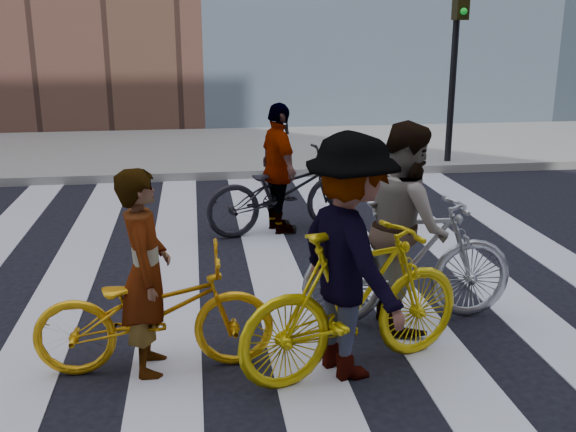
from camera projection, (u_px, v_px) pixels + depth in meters
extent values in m
plane|color=black|center=(226.00, 290.00, 6.89)|extent=(100.00, 100.00, 0.00)
cube|color=gray|center=(208.00, 150.00, 14.01)|extent=(100.00, 5.00, 0.15)
cube|color=silver|center=(60.00, 298.00, 6.67)|extent=(0.55, 10.00, 0.01)
cube|color=silver|center=(172.00, 292.00, 6.82)|extent=(0.55, 10.00, 0.01)
cube|color=silver|center=(280.00, 286.00, 6.97)|extent=(0.55, 10.00, 0.01)
cube|color=silver|center=(383.00, 281.00, 7.11)|extent=(0.55, 10.00, 0.01)
cube|color=silver|center=(482.00, 276.00, 7.26)|extent=(0.55, 10.00, 0.01)
cylinder|color=black|center=(452.00, 82.00, 12.18)|extent=(0.12, 0.12, 3.20)
cube|color=black|center=(461.00, 1.00, 11.65)|extent=(0.22, 0.28, 0.65)
sphere|color=#0CCC26|center=(464.00, 11.00, 11.55)|extent=(0.12, 0.12, 0.12)
imported|color=orange|center=(155.00, 312.00, 5.19)|extent=(1.84, 0.65, 0.97)
imported|color=#9EA2A7|center=(409.00, 260.00, 6.02)|extent=(1.95, 0.58, 1.17)
imported|color=gold|center=(355.00, 301.00, 5.13)|extent=(2.03, 1.16, 1.18)
imported|color=black|center=(283.00, 192.00, 8.66)|extent=(2.17, 1.17, 1.08)
imported|color=slate|center=(146.00, 273.00, 5.10)|extent=(0.39, 0.59, 1.62)
imported|color=slate|center=(405.00, 225.00, 5.92)|extent=(0.71, 0.90, 1.84)
imported|color=slate|center=(350.00, 257.00, 5.03)|extent=(1.06, 1.38, 1.89)
imported|color=slate|center=(279.00, 169.00, 8.57)|extent=(0.63, 1.05, 1.68)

